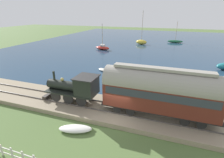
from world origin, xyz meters
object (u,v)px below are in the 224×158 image
rowboat_near_shore (185,78)px  beached_dinghy (75,129)px  passenger_coach (160,90)px  rowboat_off_pier (103,70)px  steam_locomotive (77,87)px  sailboat_green (175,41)px  rowboat_mid_harbor (213,81)px  sailboat_yellow (141,42)px  sailboat_red (103,48)px

rowboat_near_shore → beached_dinghy: beached_dinghy is taller
passenger_coach → rowboat_off_pier: (11.82, 10.22, -2.89)m
steam_locomotive → sailboat_green: sailboat_green is taller
passenger_coach → rowboat_mid_harbor: 14.20m
sailboat_yellow → sailboat_green: bearing=-46.0°
rowboat_near_shore → beached_dinghy: bearing=133.8°
sailboat_red → rowboat_off_pier: 17.54m
sailboat_red → rowboat_off_pier: (-16.20, -6.71, -0.37)m
sailboat_red → rowboat_near_shore: sailboat_red is taller
passenger_coach → rowboat_near_shore: bearing=-13.1°
rowboat_mid_harbor → beached_dinghy: beached_dinghy is taller
steam_locomotive → rowboat_near_shore: bearing=-41.8°
sailboat_green → sailboat_yellow: (-6.38, 9.73, 0.26)m
rowboat_mid_harbor → rowboat_off_pier: bearing=71.4°
sailboat_red → sailboat_yellow: 14.01m
sailboat_yellow → rowboat_off_pier: 27.66m
steam_locomotive → beached_dinghy: size_ratio=2.01×
rowboat_off_pier → steam_locomotive: bearing=-140.5°
sailboat_green → beached_dinghy: sailboat_green is taller
passenger_coach → sailboat_green: 45.90m
sailboat_yellow → beached_dinghy: sailboat_yellow is taller
beached_dinghy → steam_locomotive: bearing=26.8°
sailboat_green → rowboat_off_pier: (-34.00, 11.15, -0.30)m
sailboat_red → rowboat_mid_harbor: size_ratio=2.77×
steam_locomotive → rowboat_off_pier: steam_locomotive is taller
sailboat_red → beached_dinghy: sailboat_red is taller
rowboat_off_pier → sailboat_red: bearing=52.4°
sailboat_red → beached_dinghy: size_ratio=2.21×
steam_locomotive → rowboat_mid_harbor: bearing=-50.5°
rowboat_near_shore → beached_dinghy: (-16.27, 9.19, 0.03)m
passenger_coach → steam_locomotive: bearing=90.0°
passenger_coach → sailboat_yellow: (39.43, 8.80, -2.33)m
rowboat_near_shore → rowboat_mid_harbor: 3.72m
passenger_coach → beached_dinghy: size_ratio=3.40×
sailboat_yellow → rowboat_mid_harbor: (-27.22, -15.42, -0.58)m
rowboat_near_shore → steam_locomotive: bearing=121.5°
steam_locomotive → rowboat_near_shore: (12.44, -11.13, -2.04)m
passenger_coach → sailboat_red: bearing=31.1°
rowboat_mid_harbor → beached_dinghy: 20.60m
passenger_coach → rowboat_near_shore: (12.44, -2.90, -2.89)m
steam_locomotive → rowboat_mid_harbor: (12.22, -14.85, -2.06)m
sailboat_yellow → beached_dinghy: 43.35m
sailboat_red → rowboat_near_shore: (-15.58, -19.84, -0.36)m
rowboat_off_pier → sailboat_yellow: bearing=26.9°
rowboat_near_shore → passenger_coach: bearing=150.2°
rowboat_mid_harbor → sailboat_green: bearing=-10.3°
rowboat_mid_harbor → beached_dinghy: (-16.05, 12.91, 0.05)m
rowboat_off_pier → rowboat_mid_harbor: size_ratio=0.89×
passenger_coach → beached_dinghy: bearing=121.4°
rowboat_off_pier → rowboat_mid_harbor: (0.40, -16.84, -0.01)m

